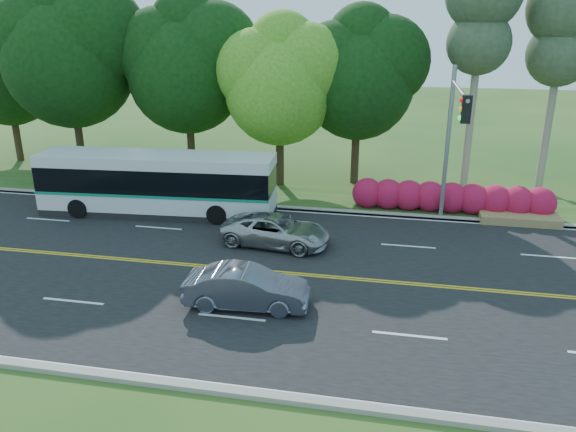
% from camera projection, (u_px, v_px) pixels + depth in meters
% --- Properties ---
extents(ground, '(120.00, 120.00, 0.00)m').
position_uv_depth(ground, '(272.00, 272.00, 20.85)').
color(ground, '#1E4A18').
rests_on(ground, ground).
extents(road, '(60.00, 14.00, 0.02)m').
position_uv_depth(road, '(272.00, 272.00, 20.84)').
color(road, black).
rests_on(road, ground).
extents(curb_north, '(60.00, 0.30, 0.15)m').
position_uv_depth(curb_north, '(304.00, 209.00, 27.43)').
color(curb_north, gray).
rests_on(curb_north, ground).
extents(curb_south, '(60.00, 0.30, 0.15)m').
position_uv_depth(curb_south, '(210.00, 389.00, 14.22)').
color(curb_south, gray).
rests_on(curb_south, ground).
extents(grass_verge, '(60.00, 4.00, 0.10)m').
position_uv_depth(grass_verge, '(310.00, 198.00, 29.14)').
color(grass_verge, '#1E4A18').
rests_on(grass_verge, ground).
extents(lane_markings, '(57.60, 13.82, 0.00)m').
position_uv_depth(lane_markings, '(269.00, 272.00, 20.86)').
color(lane_markings, gold).
rests_on(lane_markings, road).
extents(tree_row, '(44.70, 9.10, 13.84)m').
position_uv_depth(tree_row, '(227.00, 59.00, 30.72)').
color(tree_row, '#312016').
rests_on(tree_row, ground).
extents(bougainvillea_hedge, '(9.50, 2.25, 1.50)m').
position_uv_depth(bougainvillea_hedge, '(455.00, 199.00, 26.83)').
color(bougainvillea_hedge, '#A90E39').
rests_on(bougainvillea_hedge, ground).
extents(traffic_signal, '(0.42, 6.10, 7.00)m').
position_uv_depth(traffic_signal, '(453.00, 127.00, 23.08)').
color(traffic_signal, gray).
rests_on(traffic_signal, ground).
extents(transit_bus, '(11.23, 3.14, 2.90)m').
position_uv_depth(transit_bus, '(157.00, 185.00, 26.53)').
color(transit_bus, silver).
rests_on(transit_bus, road).
extents(sedan, '(4.12, 1.66, 1.33)m').
position_uv_depth(sedan, '(247.00, 288.00, 18.16)').
color(sedan, slate).
rests_on(sedan, road).
extents(suv, '(4.70, 2.59, 1.25)m').
position_uv_depth(suv, '(276.00, 230.00, 23.12)').
color(suv, '#ACAEB0').
rests_on(suv, road).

